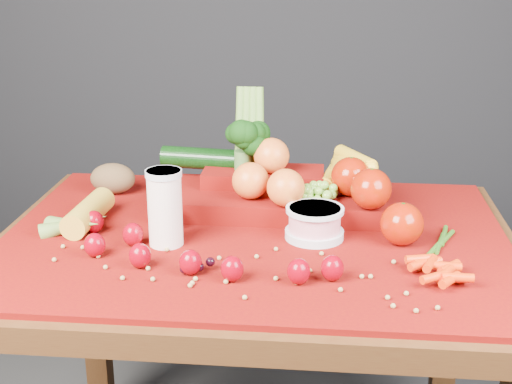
# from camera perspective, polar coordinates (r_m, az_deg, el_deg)

# --- Properties ---
(table) EXTENTS (1.10, 0.80, 0.75)m
(table) POSITION_cam_1_polar(r_m,az_deg,el_deg) (1.54, -0.07, -7.09)
(table) COLOR #391C0C
(table) RESTS_ON ground
(red_cloth) EXTENTS (1.05, 0.75, 0.01)m
(red_cloth) POSITION_cam_1_polar(r_m,az_deg,el_deg) (1.50, -0.07, -3.64)
(red_cloth) COLOR #6C0D03
(red_cloth) RESTS_ON table
(milk_glass) EXTENTS (0.07, 0.07, 0.16)m
(milk_glass) POSITION_cam_1_polar(r_m,az_deg,el_deg) (1.43, -7.30, -1.04)
(milk_glass) COLOR white
(milk_glass) RESTS_ON red_cloth
(yogurt_bowl) EXTENTS (0.12, 0.12, 0.07)m
(yogurt_bowl) POSITION_cam_1_polar(r_m,az_deg,el_deg) (1.48, 4.71, -2.38)
(yogurt_bowl) COLOR silver
(yogurt_bowl) RESTS_ON red_cloth
(strawberry_scatter) EXTENTS (0.54, 0.28, 0.05)m
(strawberry_scatter) POSITION_cam_1_polar(r_m,az_deg,el_deg) (1.38, -5.80, -4.40)
(strawberry_scatter) COLOR #7E0007
(strawberry_scatter) RESTS_ON red_cloth
(dark_grape_cluster) EXTENTS (0.06, 0.05, 0.03)m
(dark_grape_cluster) POSITION_cam_1_polar(r_m,az_deg,el_deg) (1.33, -4.68, -5.96)
(dark_grape_cluster) COLOR black
(dark_grape_cluster) RESTS_ON red_cloth
(soybean_scatter) EXTENTS (0.84, 0.24, 0.01)m
(soybean_scatter) POSITION_cam_1_polar(r_m,az_deg,el_deg) (1.32, -0.93, -6.60)
(soybean_scatter) COLOR #B08F4B
(soybean_scatter) RESTS_ON red_cloth
(corn_ear) EXTENTS (0.19, 0.24, 0.06)m
(corn_ear) POSITION_cam_1_polar(r_m,az_deg,el_deg) (1.56, -14.02, -2.26)
(corn_ear) COLOR gold
(corn_ear) RESTS_ON red_cloth
(potato) EXTENTS (0.11, 0.08, 0.07)m
(potato) POSITION_cam_1_polar(r_m,az_deg,el_deg) (1.77, -11.38, 1.06)
(potato) COLOR #4F3B20
(potato) RESTS_ON red_cloth
(baby_carrot_pile) EXTENTS (0.18, 0.17, 0.03)m
(baby_carrot_pile) POSITION_cam_1_polar(r_m,az_deg,el_deg) (1.34, 13.93, -6.17)
(baby_carrot_pile) COLOR red
(baby_carrot_pile) RESTS_ON red_cloth
(green_bean_pile) EXTENTS (0.14, 0.12, 0.01)m
(green_bean_pile) POSITION_cam_1_polar(r_m,az_deg,el_deg) (1.50, 14.22, -3.82)
(green_bean_pile) COLOR #2C5D15
(green_bean_pile) RESTS_ON red_cloth
(produce_mound) EXTENTS (0.60, 0.36, 0.27)m
(produce_mound) POSITION_cam_1_polar(r_m,az_deg,el_deg) (1.61, 2.35, 0.57)
(produce_mound) COLOR #6C0D03
(produce_mound) RESTS_ON red_cloth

